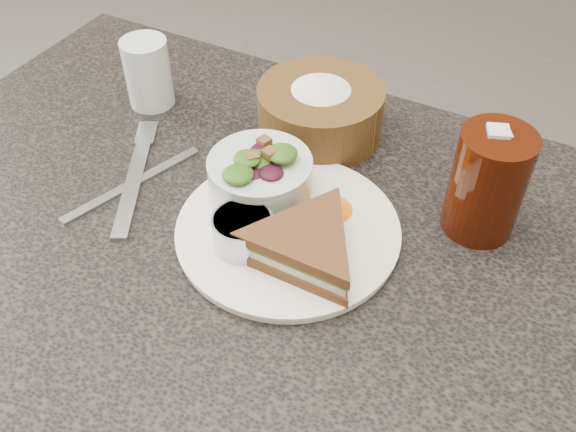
# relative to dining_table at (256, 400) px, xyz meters

# --- Properties ---
(dining_table) EXTENTS (1.00, 0.70, 0.75)m
(dining_table) POSITION_rel_dining_table_xyz_m (0.00, 0.00, 0.00)
(dining_table) COLOR black
(dining_table) RESTS_ON floor
(dinner_plate) EXTENTS (0.26, 0.26, 0.01)m
(dinner_plate) POSITION_rel_dining_table_xyz_m (0.04, 0.03, 0.38)
(dinner_plate) COLOR white
(dinner_plate) RESTS_ON dining_table
(sandwich) EXTENTS (0.16, 0.16, 0.04)m
(sandwich) POSITION_rel_dining_table_xyz_m (0.08, -0.01, 0.41)
(sandwich) COLOR #4C2E16
(sandwich) RESTS_ON dinner_plate
(salad_bowl) EXTENTS (0.16, 0.16, 0.07)m
(salad_bowl) POSITION_rel_dining_table_xyz_m (-0.01, 0.06, 0.42)
(salad_bowl) COLOR silver
(salad_bowl) RESTS_ON dinner_plate
(dressing_ramekin) EXTENTS (0.08, 0.08, 0.04)m
(dressing_ramekin) POSITION_rel_dining_table_xyz_m (0.01, -0.02, 0.41)
(dressing_ramekin) COLOR #A2A8B1
(dressing_ramekin) RESTS_ON dinner_plate
(orange_wedge) EXTENTS (0.08, 0.08, 0.02)m
(orange_wedge) POSITION_rel_dining_table_xyz_m (0.07, 0.08, 0.40)
(orange_wedge) COLOR orange
(orange_wedge) RESTS_ON dinner_plate
(fork) EXTENTS (0.11, 0.19, 0.01)m
(fork) POSITION_rel_dining_table_xyz_m (-0.17, 0.01, 0.38)
(fork) COLOR #A7ABAF
(fork) RESTS_ON dining_table
(knife) EXTENTS (0.08, 0.19, 0.00)m
(knife) POSITION_rel_dining_table_xyz_m (-0.17, 0.01, 0.38)
(knife) COLOR #A6AAB3
(knife) RESTS_ON dining_table
(bread_basket) EXTENTS (0.21, 0.21, 0.10)m
(bread_basket) POSITION_rel_dining_table_xyz_m (-0.01, 0.22, 0.42)
(bread_basket) COLOR #52391B
(bread_basket) RESTS_ON dining_table
(cola_glass) EXTENTS (0.09, 0.09, 0.14)m
(cola_glass) POSITION_rel_dining_table_xyz_m (0.23, 0.14, 0.45)
(cola_glass) COLOR black
(cola_glass) RESTS_ON dining_table
(water_glass) EXTENTS (0.08, 0.08, 0.10)m
(water_glass) POSITION_rel_dining_table_xyz_m (-0.26, 0.17, 0.42)
(water_glass) COLOR silver
(water_glass) RESTS_ON dining_table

